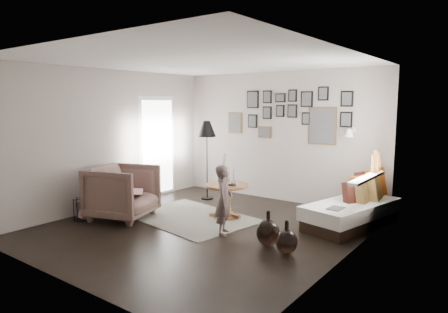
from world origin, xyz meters
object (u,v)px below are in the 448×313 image
Objects in this scene: vase at (224,174)px; child at (224,200)px; daybed at (353,208)px; demijohn_large at (268,232)px; floor_lamp at (207,132)px; magazine_basket at (82,209)px; armchair at (123,192)px; demijohn_small at (286,241)px; pedestal_table at (227,202)px.

vase reaches higher than child.
vase is 0.28× the size of daybed.
vase is at bearing 149.36° from demijohn_large.
vase is 1.50m from floor_lamp.
floor_lamp reaches higher than daybed.
child is at bearing -44.67° from floor_lamp.
magazine_basket is 2.57m from child.
daybed is (2.00, 0.83, -0.47)m from vase.
armchair is at bearing 76.05° from child.
daybed is 1.18× the size of floor_lamp.
floor_lamp is 3.26× the size of demijohn_large.
daybed is 3.25m from floor_lamp.
floor_lamp is at bearing 147.41° from demijohn_small.
demijohn_large is (3.20, 0.78, 0.01)m from magazine_basket.
child reaches higher than armchair.
demijohn_large is at bearing -30.64° from vase.
armchair is at bearing -173.36° from demijohn_large.
floor_lamp is at bearing 145.71° from demijohn_large.
floor_lamp reaches higher than demijohn_small.
floor_lamp is at bearing -25.93° from armchair.
armchair is at bearing -139.84° from vase.
floor_lamp is at bearing 20.95° from child.
armchair is 2.03× the size of demijohn_large.
daybed reaches higher than pedestal_table.
pedestal_table is 0.74× the size of armchair.
demijohn_small is at bearing -104.51° from armchair.
pedestal_table is 1.40× the size of vase.
demijohn_small is at bearing -29.06° from pedestal_table.
armchair is 2.20m from floor_lamp.
daybed is 5.30× the size of magazine_basket.
child reaches higher than demijohn_small.
demijohn_small is (3.55, 0.66, -0.01)m from magazine_basket.
demijohn_large is 1.10× the size of demijohn_small.
magazine_basket is at bearing 84.36° from child.
child is at bearing -97.72° from armchair.
pedestal_table is 0.94m from child.
magazine_basket is 0.73× the size of demijohn_large.
vase reaches higher than pedestal_table.
floor_lamp reaches higher than demijohn_large.
vase is at bearing -38.56° from floor_lamp.
floor_lamp is 3.18m from demijohn_large.
armchair reaches higher than demijohn_small.
magazine_basket is 3.61m from demijohn_small.
vase is 1.18× the size of demijohn_small.
floor_lamp is 4.48× the size of magazine_basket.
floor_lamp reaches higher than armchair.
vase is 0.50× the size of child.
vase is at bearing 165.96° from pedestal_table.
daybed is at bearing 32.28° from magazine_basket.
armchair is 2.73m from demijohn_large.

